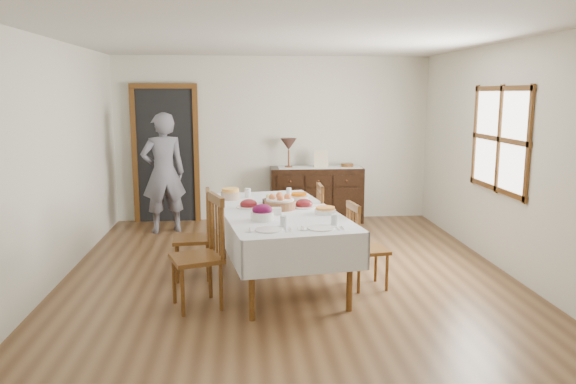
{
  "coord_description": "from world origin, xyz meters",
  "views": [
    {
      "loc": [
        -0.5,
        -5.98,
        2.03
      ],
      "look_at": [
        0.0,
        0.1,
        0.95
      ],
      "focal_mm": 35.0,
      "sensor_mm": 36.0,
      "label": 1
    }
  ],
  "objects": [
    {
      "name": "ham_platter_a",
      "position": [
        -0.44,
        0.03,
        0.83
      ],
      "size": [
        0.27,
        0.27,
        0.11
      ],
      "color": "white",
      "rests_on": "dining_table"
    },
    {
      "name": "carrot_bowl",
      "position": [
        0.15,
        0.43,
        0.83
      ],
      "size": [
        0.23,
        0.23,
        0.08
      ],
      "color": "white",
      "rests_on": "dining_table"
    },
    {
      "name": "ground",
      "position": [
        0.0,
        0.0,
        0.0
      ],
      "size": [
        6.0,
        6.0,
        0.0
      ],
      "primitive_type": "plane",
      "color": "brown"
    },
    {
      "name": "sideboard",
      "position": [
        0.66,
        2.72,
        0.44
      ],
      "size": [
        1.45,
        0.53,
        0.87
      ],
      "color": "black",
      "rests_on": "ground"
    },
    {
      "name": "glass_far_a",
      "position": [
        -0.44,
        0.64,
        0.85
      ],
      "size": [
        0.07,
        0.07,
        0.11
      ],
      "color": "silver",
      "rests_on": "dining_table"
    },
    {
      "name": "butter_dish",
      "position": [
        -0.18,
        -0.34,
        0.83
      ],
      "size": [
        0.15,
        0.11,
        0.07
      ],
      "color": "white",
      "rests_on": "dining_table"
    },
    {
      "name": "casserole_dish",
      "position": [
        0.35,
        -0.34,
        0.83
      ],
      "size": [
        0.22,
        0.22,
        0.07
      ],
      "color": "white",
      "rests_on": "dining_table"
    },
    {
      "name": "chair_left_near",
      "position": [
        -0.89,
        -0.78,
        0.55
      ],
      "size": [
        0.57,
        0.57,
        1.08
      ],
      "rotation": [
        0.0,
        0.0,
        -1.24
      ],
      "color": "#5A3514",
      "rests_on": "ground"
    },
    {
      "name": "egg_basket",
      "position": [
        -0.16,
        0.26,
        0.83
      ],
      "size": [
        0.25,
        0.25,
        0.1
      ],
      "color": "black",
      "rests_on": "dining_table"
    },
    {
      "name": "chair_left_far",
      "position": [
        -1.01,
        0.09,
        0.5
      ],
      "size": [
        0.44,
        0.44,
        0.99
      ],
      "rotation": [
        0.0,
        0.0,
        -1.49
      ],
      "color": "#5A3514",
      "rests_on": "ground"
    },
    {
      "name": "pineapple_bowl",
      "position": [
        -0.64,
        0.54,
        0.86
      ],
      "size": [
        0.23,
        0.23,
        0.13
      ],
      "color": "tan",
      "rests_on": "dining_table"
    },
    {
      "name": "person",
      "position": [
        -1.65,
        2.23,
        0.94
      ],
      "size": [
        0.68,
        0.55,
        1.87
      ],
      "primitive_type": "imported",
      "rotation": [
        0.0,
        0.0,
        3.48
      ],
      "color": "slate",
      "rests_on": "ground"
    },
    {
      "name": "setting_left",
      "position": [
        -0.23,
        -0.96,
        0.82
      ],
      "size": [
        0.44,
        0.31,
        0.1
      ],
      "color": "white",
      "rests_on": "dining_table"
    },
    {
      "name": "runner",
      "position": [
        0.71,
        2.69,
        0.88
      ],
      "size": [
        1.3,
        0.35,
        0.01
      ],
      "color": "silver",
      "rests_on": "sideboard"
    },
    {
      "name": "chair_right_near",
      "position": [
        0.76,
        -0.39,
        0.46
      ],
      "size": [
        0.43,
        0.43,
        0.91
      ],
      "rotation": [
        0.0,
        0.0,
        1.71
      ],
      "color": "#5A3514",
      "rests_on": "ground"
    },
    {
      "name": "beet_bowl",
      "position": [
        -0.31,
        -0.58,
        0.87
      ],
      "size": [
        0.23,
        0.23,
        0.16
      ],
      "color": "white",
      "rests_on": "dining_table"
    },
    {
      "name": "chair_right_far",
      "position": [
        0.53,
        0.38,
        0.5
      ],
      "size": [
        0.41,
        0.41,
        0.98
      ],
      "rotation": [
        0.0,
        0.0,
        1.57
      ],
      "color": "#5A3514",
      "rests_on": "ground"
    },
    {
      "name": "glass_far_b",
      "position": [
        0.06,
        0.73,
        0.84
      ],
      "size": [
        0.06,
        0.06,
        0.1
      ],
      "color": "silver",
      "rests_on": "dining_table"
    },
    {
      "name": "deco_bowl",
      "position": [
        1.15,
        2.71,
        0.9
      ],
      "size": [
        0.2,
        0.2,
        0.06
      ],
      "color": "#5A3514",
      "rests_on": "sideboard"
    },
    {
      "name": "room_shell",
      "position": [
        -0.15,
        0.42,
        1.64
      ],
      "size": [
        5.02,
        6.02,
        2.65
      ],
      "color": "silver",
      "rests_on": "ground"
    },
    {
      "name": "picture_frame",
      "position": [
        0.72,
        2.64,
        1.01
      ],
      "size": [
        0.22,
        0.08,
        0.28
      ],
      "color": "beige",
      "rests_on": "sideboard"
    },
    {
      "name": "dining_table",
      "position": [
        -0.13,
        -0.13,
        0.7
      ],
      "size": [
        1.53,
        2.47,
        0.8
      ],
      "rotation": [
        0.0,
        0.0,
        0.16
      ],
      "color": "silver",
      "rests_on": "ground"
    },
    {
      "name": "setting_right",
      "position": [
        0.26,
        -0.94,
        0.82
      ],
      "size": [
        0.44,
        0.31,
        0.1
      ],
      "color": "white",
      "rests_on": "dining_table"
    },
    {
      "name": "table_lamp",
      "position": [
        0.22,
        2.73,
        1.23
      ],
      "size": [
        0.26,
        0.26,
        0.46
      ],
      "color": "brown",
      "rests_on": "sideboard"
    },
    {
      "name": "ham_platter_b",
      "position": [
        0.17,
        -0.0,
        0.82
      ],
      "size": [
        0.27,
        0.27,
        0.11
      ],
      "color": "white",
      "rests_on": "dining_table"
    },
    {
      "name": "bread_basket",
      "position": [
        -0.1,
        -0.07,
        0.86
      ],
      "size": [
        0.33,
        0.33,
        0.17
      ],
      "color": "brown",
      "rests_on": "dining_table"
    }
  ]
}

